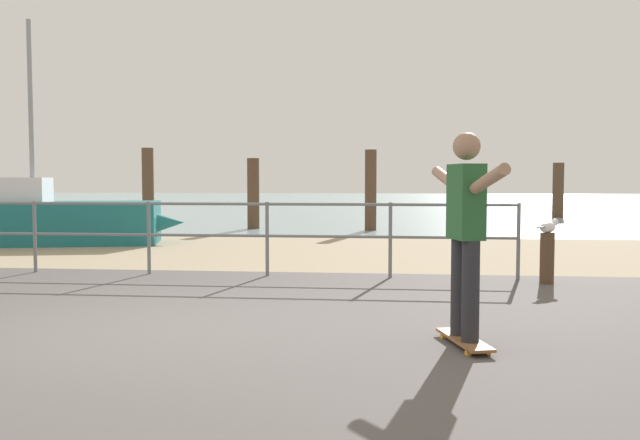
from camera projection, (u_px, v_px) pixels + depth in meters
name	position (u px, v px, depth m)	size (l,w,h in m)	color
ground_plane	(84.00, 366.00, 4.96)	(24.00, 10.00, 0.04)	#514C49
beach_strip	(275.00, 251.00, 12.90)	(24.00, 6.00, 0.04)	tan
sea_surface	(356.00, 202.00, 40.69)	(72.00, 50.00, 0.04)	#849EA3
railing_fence	(91.00, 226.00, 9.71)	(11.97, 0.05, 1.05)	slate
sailboat	(57.00, 220.00, 14.05)	(5.07, 2.40, 4.60)	#19666B
skateboard	(464.00, 340.00, 5.48)	(0.41, 0.82, 0.08)	brown
skateboarder	(466.00, 223.00, 5.42)	(0.48, 1.42, 1.65)	#26262B
bollard_short	(547.00, 259.00, 8.76)	(0.18, 0.18, 0.68)	#513826
seagull	(548.00, 227.00, 8.74)	(0.35, 0.40, 0.18)	white
groyne_post_0	(148.00, 188.00, 19.45)	(0.33, 0.33, 2.26)	#513826
groyne_post_1	(253.00, 194.00, 18.48)	(0.33, 0.33, 1.94)	#513826
groyne_post_2	(371.00, 190.00, 17.90)	(0.31, 0.31, 2.14)	#513826
groyne_post_3	(469.00, 196.00, 23.46)	(0.26, 0.26, 1.58)	#513826
groyne_post_4	(558.00, 190.00, 24.06)	(0.38, 0.38, 1.95)	#513826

